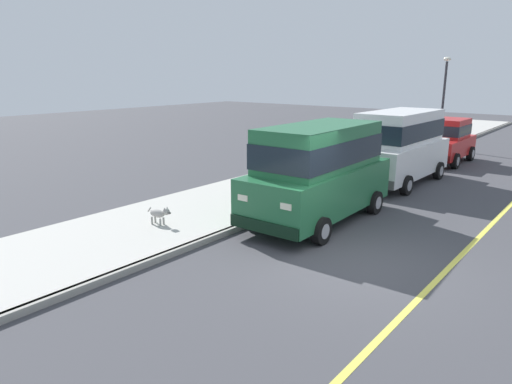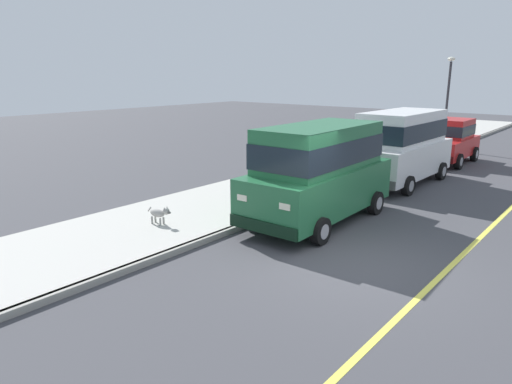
{
  "view_description": "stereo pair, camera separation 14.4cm",
  "coord_description": "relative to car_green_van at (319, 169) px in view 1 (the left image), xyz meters",
  "views": [
    {
      "loc": [
        3.97,
        -8.22,
        3.79
      ],
      "look_at": [
        -3.17,
        0.63,
        0.85
      ],
      "focal_mm": 32.39,
      "sensor_mm": 36.0,
      "label": 1
    },
    {
      "loc": [
        4.08,
        -8.13,
        3.79
      ],
      "look_at": [
        -3.17,
        0.63,
        0.85
      ],
      "focal_mm": 32.39,
      "sensor_mm": 36.0,
      "label": 2
    }
  ],
  "objects": [
    {
      "name": "car_green_van",
      "position": [
        0.0,
        0.0,
        0.0
      ],
      "size": [
        2.23,
        4.95,
        2.52
      ],
      "color": "#23663D",
      "rests_on": "ground"
    },
    {
      "name": "fire_hydrant",
      "position": [
        -1.55,
        -0.22,
        -0.92
      ],
      "size": [
        0.34,
        0.24,
        0.72
      ],
      "color": "gold",
      "rests_on": "sidewalk"
    },
    {
      "name": "street_lamp",
      "position": [
        -1.45,
        14.26,
        1.51
      ],
      "size": [
        0.36,
        0.36,
        4.42
      ],
      "color": "#2D2D33",
      "rests_on": "sidewalk"
    },
    {
      "name": "curb",
      "position": [
        -1.1,
        -1.89,
        -1.32
      ],
      "size": [
        0.16,
        64.0,
        0.14
      ],
      "primitive_type": "cube",
      "color": "gray",
      "rests_on": "ground"
    },
    {
      "name": "lane_centre_line",
      "position": [
        3.7,
        -1.89,
        -1.39
      ],
      "size": [
        0.12,
        57.6,
        0.01
      ],
      "primitive_type": "cube",
      "color": "#E0D64C",
      "rests_on": "ground"
    },
    {
      "name": "dog_grey",
      "position": [
        -2.63,
        -3.14,
        -0.97
      ],
      "size": [
        0.75,
        0.26,
        0.49
      ],
      "color": "#999691",
      "rests_on": "sidewalk"
    },
    {
      "name": "car_white_van",
      "position": [
        -0.11,
        5.53,
        0.0
      ],
      "size": [
        2.19,
        4.93,
        2.52
      ],
      "color": "white",
      "rests_on": "ground"
    },
    {
      "name": "ground_plane",
      "position": [
        2.1,
        -1.89,
        -1.39
      ],
      "size": [
        80.0,
        80.0,
        0.0
      ],
      "primitive_type": "plane",
      "color": "#424247"
    },
    {
      "name": "car_red_hatchback",
      "position": [
        -0.09,
        10.61,
        -0.42
      ],
      "size": [
        1.97,
        3.81,
        1.88
      ],
      "color": "red",
      "rests_on": "ground"
    },
    {
      "name": "sidewalk",
      "position": [
        -2.9,
        -1.89,
        -1.32
      ],
      "size": [
        3.6,
        64.0,
        0.14
      ],
      "primitive_type": "cube",
      "color": "#B7B5AD",
      "rests_on": "ground"
    }
  ]
}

